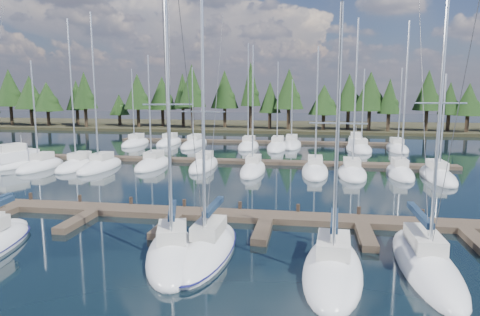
% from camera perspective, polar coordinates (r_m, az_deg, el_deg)
% --- Properties ---
extents(ground, '(260.00, 260.00, 0.00)m').
position_cam_1_polar(ground, '(41.19, -3.02, -2.96)').
color(ground, black).
rests_on(ground, ground).
extents(far_shore, '(220.00, 30.00, 0.60)m').
position_cam_1_polar(far_shore, '(100.08, 4.33, 4.24)').
color(far_shore, '#2A2717').
rests_on(far_shore, ground).
extents(main_dock, '(44.00, 6.13, 0.90)m').
position_cam_1_polar(main_dock, '(29.29, -8.35, -7.59)').
color(main_dock, '#473A2C').
rests_on(main_dock, ground).
extents(back_docks, '(50.00, 21.80, 0.40)m').
position_cam_1_polar(back_docks, '(60.16, 0.95, 1.03)').
color(back_docks, '#473A2C').
rests_on(back_docks, ground).
extents(front_sailboat_3, '(4.66, 8.07, 14.28)m').
position_cam_1_polar(front_sailboat_3, '(22.49, -9.00, -12.53)').
color(front_sailboat_3, silver).
rests_on(front_sailboat_3, ground).
extents(front_sailboat_4, '(2.78, 8.73, 13.62)m').
position_cam_1_polar(front_sailboat_4, '(22.89, -4.38, -12.08)').
color(front_sailboat_4, silver).
rests_on(front_sailboat_4, ground).
extents(front_sailboat_5, '(3.26, 8.44, 12.93)m').
position_cam_1_polar(front_sailboat_5, '(20.99, 12.25, -14.30)').
color(front_sailboat_5, silver).
rests_on(front_sailboat_5, ground).
extents(front_sailboat_6, '(2.53, 9.75, 14.46)m').
position_cam_1_polar(front_sailboat_6, '(22.98, 23.50, -12.73)').
color(front_sailboat_6, silver).
rests_on(front_sailboat_6, ground).
extents(back_sailboat_rows, '(44.52, 32.91, 17.36)m').
position_cam_1_polar(back_sailboat_rows, '(55.44, 0.39, 0.42)').
color(back_sailboat_rows, silver).
rests_on(back_sailboat_rows, ground).
extents(motor_yacht_left, '(5.59, 9.02, 4.27)m').
position_cam_1_polar(motor_yacht_left, '(54.61, -27.75, -0.53)').
color(motor_yacht_left, silver).
rests_on(motor_yacht_left, ground).
extents(motor_yacht_right, '(3.44, 8.12, 3.93)m').
position_cam_1_polar(motor_yacht_right, '(65.89, 15.13, 1.63)').
color(motor_yacht_right, silver).
rests_on(motor_yacht_right, ground).
extents(tree_line, '(182.93, 11.77, 13.91)m').
position_cam_1_polar(tree_line, '(90.58, 0.75, 8.35)').
color(tree_line, black).
rests_on(tree_line, far_shore).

